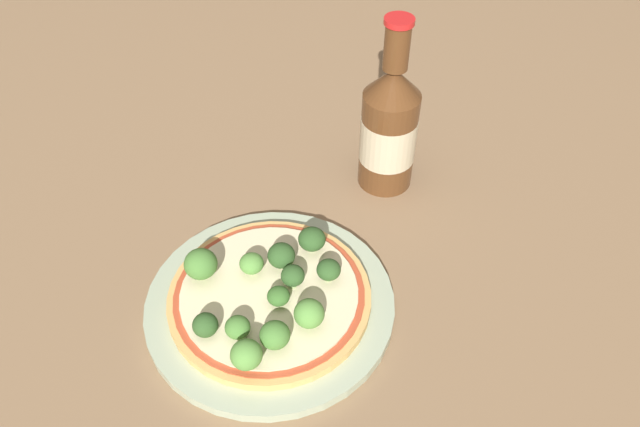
# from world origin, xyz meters

# --- Properties ---
(ground_plane) EXTENTS (3.00, 3.00, 0.00)m
(ground_plane) POSITION_xyz_m (0.00, 0.00, 0.00)
(ground_plane) COLOR #846647
(plate) EXTENTS (0.26, 0.26, 0.01)m
(plate) POSITION_xyz_m (0.00, -0.00, 0.01)
(plate) COLOR #A3B293
(plate) RESTS_ON ground_plane
(pizza) EXTENTS (0.21, 0.21, 0.01)m
(pizza) POSITION_xyz_m (0.00, -0.00, 0.02)
(pizza) COLOR tan
(pizza) RESTS_ON plate
(broccoli_floret_0) EXTENTS (0.03, 0.03, 0.03)m
(broccoli_floret_0) POSITION_xyz_m (0.06, -0.03, 0.04)
(broccoli_floret_0) COLOR #89A866
(broccoli_floret_0) RESTS_ON pizza
(broccoli_floret_1) EXTENTS (0.02, 0.02, 0.02)m
(broccoli_floret_1) POSITION_xyz_m (0.03, -0.05, 0.04)
(broccoli_floret_1) COLOR #89A866
(broccoli_floret_1) RESTS_ON pizza
(broccoli_floret_2) EXTENTS (0.03, 0.03, 0.02)m
(broccoli_floret_2) POSITION_xyz_m (-0.03, -0.00, 0.04)
(broccoli_floret_2) COLOR #89A866
(broccoli_floret_2) RESTS_ON pizza
(broccoli_floret_3) EXTENTS (0.02, 0.02, 0.03)m
(broccoli_floret_3) POSITION_xyz_m (0.01, 0.02, 0.04)
(broccoli_floret_3) COLOR #89A866
(broccoli_floret_3) RESTS_ON pizza
(broccoli_floret_4) EXTENTS (0.03, 0.03, 0.03)m
(broccoli_floret_4) POSITION_xyz_m (-0.02, 0.03, 0.04)
(broccoli_floret_4) COLOR #89A866
(broccoli_floret_4) RESTS_ON pizza
(broccoli_floret_5) EXTENTS (0.03, 0.03, 0.03)m
(broccoli_floret_5) POSITION_xyz_m (0.02, 0.06, 0.04)
(broccoli_floret_5) COLOR #89A866
(broccoli_floret_5) RESTS_ON pizza
(broccoli_floret_6) EXTENTS (0.03, 0.03, 0.03)m
(broccoli_floret_6) POSITION_xyz_m (-0.02, 0.07, 0.04)
(broccoli_floret_6) COLOR #89A866
(broccoli_floret_6) RESTS_ON pizza
(broccoli_floret_7) EXTENTS (0.02, 0.02, 0.02)m
(broccoli_floret_7) POSITION_xyz_m (0.01, -0.08, 0.04)
(broccoli_floret_7) COLOR #89A866
(broccoli_floret_7) RESTS_ON pizza
(broccoli_floret_8) EXTENTS (0.03, 0.03, 0.03)m
(broccoli_floret_8) POSITION_xyz_m (-0.06, -0.04, 0.04)
(broccoli_floret_8) COLOR #89A866
(broccoli_floret_8) RESTS_ON pizza
(broccoli_floret_9) EXTENTS (0.02, 0.02, 0.02)m
(broccoli_floret_9) POSITION_xyz_m (0.02, -0.00, 0.04)
(broccoli_floret_9) COLOR #89A866
(broccoli_floret_9) RESTS_ON pizza
(broccoli_floret_10) EXTENTS (0.03, 0.03, 0.03)m
(broccoli_floret_10) POSITION_xyz_m (0.06, 0.01, 0.04)
(broccoli_floret_10) COLOR #89A866
(broccoli_floret_10) RESTS_ON pizza
(broccoli_floret_11) EXTENTS (0.03, 0.03, 0.03)m
(broccoli_floret_11) POSITION_xyz_m (0.06, -0.06, 0.04)
(broccoli_floret_11) COLOR #89A866
(broccoli_floret_11) RESTS_ON pizza
(beer_bottle) EXTENTS (0.07, 0.07, 0.22)m
(beer_bottle) POSITION_xyz_m (-0.08, 0.23, 0.08)
(beer_bottle) COLOR #563319
(beer_bottle) RESTS_ON ground_plane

